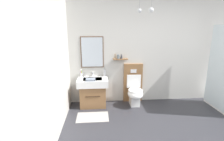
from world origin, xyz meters
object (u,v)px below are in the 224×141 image
object	(u,v)px
soap_dispenser	(104,73)
folded_hand_towel	(91,80)
vanity_sink_left	(93,91)
toilet	(134,90)
toothbrush_cup	(81,75)

from	to	relation	value
soap_dispenser	folded_hand_towel	bearing A→B (deg)	-134.22
vanity_sink_left	toilet	distance (m)	1.03
vanity_sink_left	folded_hand_towel	bearing A→B (deg)	-104.38
toilet	toothbrush_cup	xyz separation A→B (m)	(-1.31, 0.16, 0.38)
toilet	soap_dispenser	xyz separation A→B (m)	(-0.73, 0.17, 0.40)
toilet	soap_dispenser	distance (m)	0.85
soap_dispenser	toothbrush_cup	bearing A→B (deg)	-178.95
vanity_sink_left	toothbrush_cup	distance (m)	0.51
vanity_sink_left	toilet	world-z (taller)	toilet
vanity_sink_left	toothbrush_cup	world-z (taller)	toothbrush_cup
vanity_sink_left	toothbrush_cup	xyz separation A→B (m)	(-0.28, 0.18, 0.38)
toilet	toothbrush_cup	size ratio (longest dim) A/B	5.01
vanity_sink_left	folded_hand_towel	xyz separation A→B (m)	(-0.04, -0.16, 0.34)
soap_dispenser	folded_hand_towel	distance (m)	0.48
folded_hand_towel	toothbrush_cup	bearing A→B (deg)	126.24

